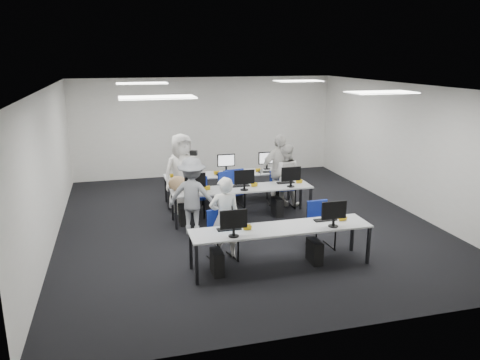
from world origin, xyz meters
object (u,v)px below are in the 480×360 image
object	(u,v)px
chair_1	(320,233)
chair_6	(232,194)
chair_0	(222,245)
photographer	(193,196)
chair_2	(197,203)
chair_4	(284,195)
student_3	(279,170)
student_2	(182,173)
chair_3	(231,200)
student_0	(225,218)
chair_7	(276,192)
chair_5	(193,198)
student_1	(285,175)
desk_mid	(242,190)
desk_front	(281,230)

from	to	relation	value
chair_1	chair_6	world-z (taller)	chair_6
chair_0	photographer	size ratio (longest dim) A/B	0.56
chair_2	photographer	xyz separation A→B (m)	(-0.28, -1.11, 0.53)
chair_0	chair_4	xyz separation A→B (m)	(2.15, 2.63, 0.02)
student_3	photographer	size ratio (longest dim) A/B	1.09
student_2	student_3	bearing A→B (deg)	-17.95
chair_3	chair_4	size ratio (longest dim) A/B	1.00
chair_1	student_3	size ratio (longest dim) A/B	0.50
chair_2	student_2	bearing A→B (deg)	147.61
student_2	student_0	bearing A→B (deg)	-96.77
student_2	chair_2	bearing A→B (deg)	-67.67
chair_6	chair_7	bearing A→B (deg)	-7.40
chair_0	chair_2	size ratio (longest dim) A/B	1.02
chair_0	chair_4	bearing A→B (deg)	37.43
chair_7	chair_6	bearing A→B (deg)	-173.15
chair_5	student_3	size ratio (longest dim) A/B	0.51
chair_5	photographer	world-z (taller)	photographer
chair_0	student_2	world-z (taller)	student_2
chair_3	chair_5	size ratio (longest dim) A/B	1.06
student_0	student_2	size ratio (longest dim) A/B	0.82
student_1	desk_mid	bearing A→B (deg)	51.13
chair_5	student_2	xyz separation A→B (m)	(-0.24, -0.06, 0.65)
chair_0	chair_5	xyz separation A→B (m)	(-0.06, 3.01, 0.00)
student_3	chair_1	bearing A→B (deg)	-103.79
chair_2	student_1	xyz separation A→B (m)	(2.23, 0.19, 0.49)
chair_2	student_0	distance (m)	2.52
desk_mid	chair_7	distance (m)	1.51
desk_mid	chair_6	bearing A→B (deg)	90.43
desk_mid	chair_3	distance (m)	0.63
desk_mid	chair_1	distance (m)	2.28
chair_3	photographer	bearing A→B (deg)	-156.58
desk_front	student_3	xyz separation A→B (m)	(1.13, 3.33, 0.21)
chair_7	student_3	xyz separation A→B (m)	(-0.01, -0.18, 0.61)
chair_2	desk_front	bearing A→B (deg)	-51.84
chair_4	student_1	bearing A→B (deg)	63.44
student_0	chair_4	bearing A→B (deg)	-125.51
chair_3	chair_4	world-z (taller)	chair_3
desk_mid	chair_5	world-z (taller)	chair_5
student_2	chair_0	bearing A→B (deg)	-98.31
student_1	student_2	bearing A→B (deg)	18.14
chair_1	student_0	distance (m)	1.96
chair_3	student_1	world-z (taller)	student_1
chair_0	chair_2	bearing A→B (deg)	77.04
desk_mid	student_2	distance (m)	1.54
desk_front	chair_4	world-z (taller)	chair_4
chair_3	desk_mid	bearing A→B (deg)	-96.10
student_2	photographer	world-z (taller)	student_2
chair_1	chair_4	world-z (taller)	chair_4
chair_2	chair_4	size ratio (longest dim) A/B	0.93
chair_2	chair_7	xyz separation A→B (m)	(2.09, 0.40, -0.01)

